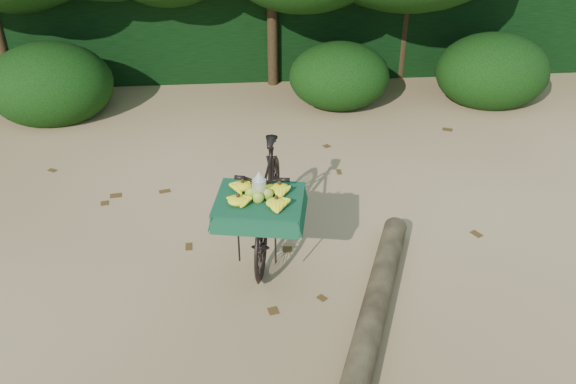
{
  "coord_description": "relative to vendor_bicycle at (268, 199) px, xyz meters",
  "views": [
    {
      "loc": [
        -0.06,
        -4.8,
        4.05
      ],
      "look_at": [
        0.37,
        0.46,
        0.76
      ],
      "focal_mm": 38.0,
      "sensor_mm": 36.0,
      "label": 1
    }
  ],
  "objects": [
    {
      "name": "hedge_backdrop",
      "position": [
        -0.17,
        5.68,
        0.31
      ],
      "size": [
        26.0,
        1.8,
        1.8
      ],
      "primitive_type": "cube",
      "color": "black",
      "rests_on": "ground"
    },
    {
      "name": "bush_clumps",
      "position": [
        0.33,
        3.68,
        -0.14
      ],
      "size": [
        8.8,
        1.7,
        0.9
      ],
      "primitive_type": null,
      "color": "black",
      "rests_on": "ground"
    },
    {
      "name": "ground",
      "position": [
        -0.17,
        -0.62,
        -0.59
      ],
      "size": [
        80.0,
        80.0,
        0.0
      ],
      "primitive_type": "plane",
      "color": "tan",
      "rests_on": "ground"
    },
    {
      "name": "fallen_log",
      "position": [
        0.79,
        -1.6,
        -0.46
      ],
      "size": [
        1.5,
        3.35,
        0.25
      ],
      "primitive_type": "cylinder",
      "rotation": [
        1.57,
        0.0,
        -0.37
      ],
      "color": "brown",
      "rests_on": "ground"
    },
    {
      "name": "vendor_bicycle",
      "position": [
        0.0,
        0.0,
        0.0
      ],
      "size": [
        1.01,
        1.99,
        1.16
      ],
      "rotation": [
        0.0,
        0.0,
        -0.18
      ],
      "color": "black",
      "rests_on": "ground"
    },
    {
      "name": "leaf_litter",
      "position": [
        -0.17,
        0.03,
        -0.58
      ],
      "size": [
        7.0,
        7.3,
        0.01
      ],
      "primitive_type": null,
      "color": "#4A3113",
      "rests_on": "ground"
    }
  ]
}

